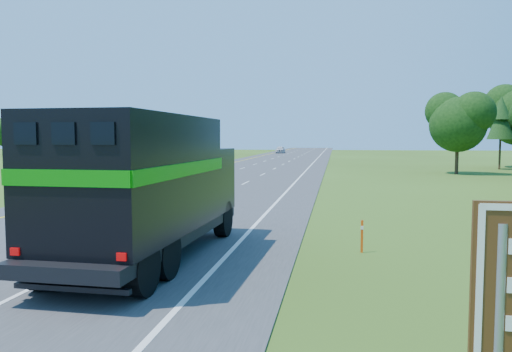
# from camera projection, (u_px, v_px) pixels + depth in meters

# --- Properties ---
(road) EXTENTS (15.00, 260.00, 0.04)m
(road) POSITION_uv_depth(u_px,v_px,m) (249.00, 172.00, 49.97)
(road) COLOR #38383A
(road) RESTS_ON ground
(lane_markings) EXTENTS (11.15, 260.00, 0.01)m
(lane_markings) POSITION_uv_depth(u_px,v_px,m) (249.00, 172.00, 49.96)
(lane_markings) COLOR yellow
(lane_markings) RESTS_ON road
(horse_truck) EXTENTS (3.12, 9.08, 3.98)m
(horse_truck) POSITION_uv_depth(u_px,v_px,m) (148.00, 184.00, 13.76)
(horse_truck) COLOR black
(horse_truck) RESTS_ON road
(white_suv) EXTENTS (2.78, 5.94, 1.64)m
(white_suv) POSITION_uv_depth(u_px,v_px,m) (180.00, 170.00, 40.02)
(white_suv) COLOR white
(white_suv) RESTS_ON road
(far_car) EXTENTS (2.02, 4.78, 1.62)m
(far_car) POSITION_uv_depth(u_px,v_px,m) (280.00, 150.00, 113.90)
(far_car) COLOR silver
(far_car) RESTS_ON road
(delineator) EXTENTS (0.08, 0.04, 0.98)m
(delineator) POSITION_uv_depth(u_px,v_px,m) (362.00, 235.00, 14.90)
(delineator) COLOR #F0450C
(delineator) RESTS_ON ground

